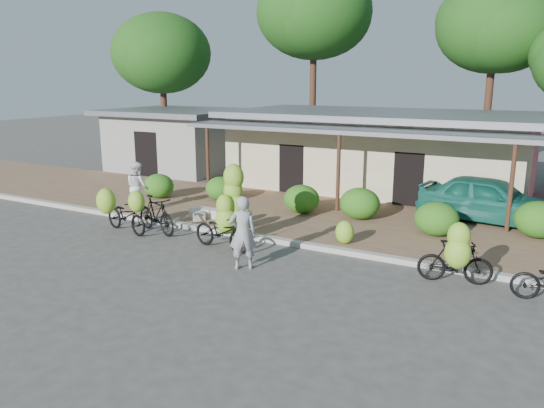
{
  "coord_description": "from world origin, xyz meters",
  "views": [
    {
      "loc": [
        6.75,
        -11.18,
        4.74
      ],
      "look_at": [
        -0.35,
        1.86,
        1.2
      ],
      "focal_mm": 35.0,
      "sensor_mm": 36.0,
      "label": 1
    }
  ],
  "objects_px": {
    "tree_back_left": "(160,52)",
    "bike_far_left": "(123,214)",
    "vendor": "(243,233)",
    "tree_far_center": "(312,11)",
    "bike_right": "(456,258)",
    "sack_near": "(209,213)",
    "bike_center": "(227,218)",
    "bike_left": "(154,213)",
    "bystander": "(138,187)",
    "tree_center_right": "(491,25)",
    "sack_far": "(197,215)"
  },
  "relations": [
    {
      "from": "tree_back_left",
      "to": "bike_far_left",
      "type": "bearing_deg",
      "value": -55.07
    },
    {
      "from": "tree_back_left",
      "to": "vendor",
      "type": "height_order",
      "value": "tree_back_left"
    },
    {
      "from": "tree_far_center",
      "to": "bike_right",
      "type": "relative_size",
      "value": 5.94
    },
    {
      "from": "bike_far_left",
      "to": "vendor",
      "type": "height_order",
      "value": "vendor"
    },
    {
      "from": "bike_right",
      "to": "sack_near",
      "type": "distance_m",
      "value": 8.66
    },
    {
      "from": "bike_center",
      "to": "sack_near",
      "type": "distance_m",
      "value": 3.12
    },
    {
      "from": "bike_far_left",
      "to": "bike_left",
      "type": "distance_m",
      "value": 0.97
    },
    {
      "from": "bystander",
      "to": "bike_center",
      "type": "bearing_deg",
      "value": -178.01
    },
    {
      "from": "bike_left",
      "to": "bike_center",
      "type": "height_order",
      "value": "bike_center"
    },
    {
      "from": "bike_far_left",
      "to": "sack_near",
      "type": "xyz_separation_m",
      "value": [
        1.5,
        2.48,
        -0.35
      ]
    },
    {
      "from": "bike_far_left",
      "to": "sack_near",
      "type": "relative_size",
      "value": 2.5
    },
    {
      "from": "bike_right",
      "to": "vendor",
      "type": "xyz_separation_m",
      "value": [
        -4.93,
        -1.41,
        0.26
      ]
    },
    {
      "from": "tree_far_center",
      "to": "bike_center",
      "type": "height_order",
      "value": "tree_far_center"
    },
    {
      "from": "bystander",
      "to": "bike_far_left",
      "type": "bearing_deg",
      "value": 141.38
    },
    {
      "from": "tree_back_left",
      "to": "bike_center",
      "type": "relative_size",
      "value": 3.48
    },
    {
      "from": "bike_right",
      "to": "vendor",
      "type": "relative_size",
      "value": 0.94
    },
    {
      "from": "tree_far_center",
      "to": "tree_center_right",
      "type": "bearing_deg",
      "value": 3.18
    },
    {
      "from": "sack_near",
      "to": "bystander",
      "type": "xyz_separation_m",
      "value": [
        -2.65,
        -0.52,
        0.74
      ]
    },
    {
      "from": "bike_left",
      "to": "vendor",
      "type": "bearing_deg",
      "value": -90.83
    },
    {
      "from": "tree_center_right",
      "to": "vendor",
      "type": "bearing_deg",
      "value": -101.09
    },
    {
      "from": "sack_near",
      "to": "bystander",
      "type": "height_order",
      "value": "bystander"
    },
    {
      "from": "vendor",
      "to": "bystander",
      "type": "height_order",
      "value": "bystander"
    },
    {
      "from": "sack_far",
      "to": "tree_far_center",
      "type": "bearing_deg",
      "value": 98.37
    },
    {
      "from": "tree_far_center",
      "to": "bike_center",
      "type": "xyz_separation_m",
      "value": [
        4.36,
        -15.15,
        -7.36
      ]
    },
    {
      "from": "bike_far_left",
      "to": "bike_left",
      "type": "bearing_deg",
      "value": -50.2
    },
    {
      "from": "tree_center_right",
      "to": "sack_near",
      "type": "relative_size",
      "value": 10.85
    },
    {
      "from": "tree_center_right",
      "to": "sack_near",
      "type": "distance_m",
      "value": 16.6
    },
    {
      "from": "tree_back_left",
      "to": "bike_right",
      "type": "relative_size",
      "value": 4.66
    },
    {
      "from": "sack_near",
      "to": "tree_center_right",
      "type": "bearing_deg",
      "value": 63.27
    },
    {
      "from": "bike_far_left",
      "to": "bike_left",
      "type": "height_order",
      "value": "bike_far_left"
    },
    {
      "from": "tree_back_left",
      "to": "bike_right",
      "type": "xyz_separation_m",
      "value": [
        18.61,
        -12.02,
        -5.51
      ]
    },
    {
      "from": "bike_center",
      "to": "bike_right",
      "type": "relative_size",
      "value": 1.34
    },
    {
      "from": "bike_left",
      "to": "tree_back_left",
      "type": "bearing_deg",
      "value": 56.34
    },
    {
      "from": "bike_center",
      "to": "tree_back_left",
      "type": "bearing_deg",
      "value": 54.66
    },
    {
      "from": "tree_far_center",
      "to": "sack_near",
      "type": "xyz_separation_m",
      "value": [
        2.21,
        -12.99,
        -7.96
      ]
    },
    {
      "from": "tree_back_left",
      "to": "vendor",
      "type": "relative_size",
      "value": 4.38
    },
    {
      "from": "bike_center",
      "to": "sack_near",
      "type": "height_order",
      "value": "bike_center"
    },
    {
      "from": "tree_back_left",
      "to": "tree_far_center",
      "type": "height_order",
      "value": "tree_far_center"
    },
    {
      "from": "tree_back_left",
      "to": "vendor",
      "type": "xyz_separation_m",
      "value": [
        13.68,
        -13.43,
        -5.24
      ]
    },
    {
      "from": "sack_near",
      "to": "bike_left",
      "type": "bearing_deg",
      "value": -106.95
    },
    {
      "from": "bike_left",
      "to": "bike_center",
      "type": "bearing_deg",
      "value": -74.49
    },
    {
      "from": "tree_center_right",
      "to": "sack_far",
      "type": "relative_size",
      "value": 12.3
    },
    {
      "from": "bike_center",
      "to": "bike_far_left",
      "type": "bearing_deg",
      "value": 104.05
    },
    {
      "from": "tree_back_left",
      "to": "sack_far",
      "type": "xyz_separation_m",
      "value": [
        9.96,
        -10.35,
        -5.93
      ]
    },
    {
      "from": "tree_far_center",
      "to": "tree_back_left",
      "type": "bearing_deg",
      "value": -159.44
    },
    {
      "from": "tree_far_center",
      "to": "sack_far",
      "type": "bearing_deg",
      "value": -81.63
    },
    {
      "from": "vendor",
      "to": "bike_far_left",
      "type": "bearing_deg",
      "value": -45.85
    },
    {
      "from": "tree_center_right",
      "to": "vendor",
      "type": "xyz_separation_m",
      "value": [
        -3.32,
        -16.93,
        -6.22
      ]
    },
    {
      "from": "sack_near",
      "to": "sack_far",
      "type": "distance_m",
      "value": 0.43
    },
    {
      "from": "tree_back_left",
      "to": "sack_far",
      "type": "bearing_deg",
      "value": -46.09
    }
  ]
}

